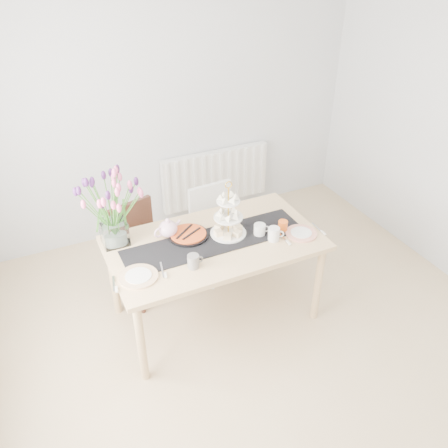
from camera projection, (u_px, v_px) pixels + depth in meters
name	position (u px, v px, depth m)	size (l,w,h in m)	color
room_shell	(290.00, 220.00, 2.81)	(4.50, 4.50, 4.50)	tan
radiator	(216.00, 177.00, 5.11)	(1.20, 0.08, 0.60)	white
dining_table	(215.00, 249.00, 3.63)	(1.60, 0.90, 0.75)	tan
chair_brown	(140.00, 244.00, 4.01)	(0.51, 0.51, 0.84)	#331812
chair_white	(216.00, 224.00, 4.27)	(0.44, 0.44, 0.84)	silver
table_runner	(214.00, 241.00, 3.58)	(1.40, 0.35, 0.01)	black
tulip_vase	(109.00, 199.00, 3.36)	(0.68, 0.68, 0.59)	silver
cake_stand	(228.00, 222.00, 3.59)	(0.28, 0.28, 0.41)	gold
teapot	(168.00, 229.00, 3.59)	(0.23, 0.19, 0.15)	white
cream_jug	(260.00, 230.00, 3.63)	(0.09, 0.09, 0.09)	silver
tart_tin	(188.00, 235.00, 3.62)	(0.31, 0.31, 0.04)	black
mug_grey	(193.00, 261.00, 3.29)	(0.08, 0.08, 0.10)	slate
mug_white	(274.00, 234.00, 3.57)	(0.09, 0.09, 0.11)	silver
mug_orange	(283.00, 226.00, 3.68)	(0.07, 0.07, 0.09)	orange
plate_left	(138.00, 276.00, 3.22)	(0.27, 0.27, 0.01)	silver
plate_right	(301.00, 233.00, 3.66)	(0.24, 0.24, 0.01)	silver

